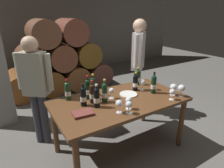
{
  "coord_description": "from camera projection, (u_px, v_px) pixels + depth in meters",
  "views": [
    {
      "loc": [
        -1.23,
        -1.8,
        1.8
      ],
      "look_at": [
        0.0,
        0.2,
        0.91
      ],
      "focal_mm": 30.08,
      "sensor_mm": 36.0,
      "label": 1
    }
  ],
  "objects": [
    {
      "name": "wine_bottle_4",
      "position": [
        138.0,
        77.0,
        2.88
      ],
      "size": [
        0.07,
        0.07,
        0.28
      ],
      "color": "#19381E",
      "rests_on": "dining_table"
    },
    {
      "name": "wine_bottle_6",
      "position": [
        83.0,
        96.0,
        2.21
      ],
      "size": [
        0.07,
        0.07,
        0.28
      ],
      "color": "black",
      "rests_on": "dining_table"
    },
    {
      "name": "wine_glass_3",
      "position": [
        182.0,
        88.0,
        2.47
      ],
      "size": [
        0.09,
        0.09,
        0.16
      ],
      "color": "white",
      "rests_on": "dining_table"
    },
    {
      "name": "ground_plane",
      "position": [
        119.0,
        148.0,
        2.68
      ],
      "size": [
        14.0,
        14.0,
        0.0
      ],
      "primitive_type": "plane",
      "color": "#66635E"
    },
    {
      "name": "wine_bottle_2",
      "position": [
        88.0,
        89.0,
        2.39
      ],
      "size": [
        0.07,
        0.07,
        0.32
      ],
      "color": "black",
      "rests_on": "dining_table"
    },
    {
      "name": "cellar_back_wall",
      "position": [
        41.0,
        28.0,
        5.52
      ],
      "size": [
        10.0,
        0.24,
        2.8
      ],
      "primitive_type": "cube",
      "color": "gray",
      "rests_on": "ground_plane"
    },
    {
      "name": "taster_seated_left",
      "position": [
        36.0,
        84.0,
        2.49
      ],
      "size": [
        0.4,
        0.34,
        1.54
      ],
      "color": "#383842",
      "rests_on": "ground_plane"
    },
    {
      "name": "barrel_stack",
      "position": [
        60.0,
        61.0,
        4.49
      ],
      "size": [
        2.49,
        0.9,
        1.69
      ],
      "color": "brown",
      "rests_on": "ground_plane"
    },
    {
      "name": "wine_glass_6",
      "position": [
        112.0,
        91.0,
        2.41
      ],
      "size": [
        0.07,
        0.07,
        0.14
      ],
      "color": "white",
      "rests_on": "dining_table"
    },
    {
      "name": "wine_bottle_0",
      "position": [
        68.0,
        91.0,
        2.36
      ],
      "size": [
        0.07,
        0.07,
        0.28
      ],
      "color": "#19381E",
      "rests_on": "dining_table"
    },
    {
      "name": "dining_table",
      "position": [
        120.0,
        106.0,
        2.44
      ],
      "size": [
        1.7,
        0.9,
        0.76
      ],
      "color": "brown",
      "rests_on": "ground_plane"
    },
    {
      "name": "sommelier_presenting",
      "position": [
        138.0,
        58.0,
        3.34
      ],
      "size": [
        0.4,
        0.35,
        1.72
      ],
      "color": "#383842",
      "rests_on": "ground_plane"
    },
    {
      "name": "wine_glass_8",
      "position": [
        129.0,
        105.0,
        2.04
      ],
      "size": [
        0.07,
        0.07,
        0.15
      ],
      "color": "white",
      "rests_on": "dining_table"
    },
    {
      "name": "wine_bottle_9",
      "position": [
        154.0,
        84.0,
        2.57
      ],
      "size": [
        0.07,
        0.07,
        0.3
      ],
      "color": "black",
      "rests_on": "dining_table"
    },
    {
      "name": "wine_glass_7",
      "position": [
        129.0,
        101.0,
        2.13
      ],
      "size": [
        0.07,
        0.07,
        0.15
      ],
      "color": "white",
      "rests_on": "dining_table"
    },
    {
      "name": "tasting_notebook",
      "position": [
        83.0,
        113.0,
        2.05
      ],
      "size": [
        0.24,
        0.18,
        0.03
      ],
      "primitive_type": "cube",
      "rotation": [
        0.0,
        0.0,
        -0.1
      ],
      "color": "brown",
      "rests_on": "dining_table"
    },
    {
      "name": "wine_glass_2",
      "position": [
        173.0,
        87.0,
        2.49
      ],
      "size": [
        0.09,
        0.09,
        0.16
      ],
      "color": "white",
      "rests_on": "dining_table"
    },
    {
      "name": "wine_bottle_3",
      "position": [
        97.0,
        97.0,
        2.17
      ],
      "size": [
        0.07,
        0.07,
        0.29
      ],
      "color": "black",
      "rests_on": "dining_table"
    },
    {
      "name": "wine_bottle_5",
      "position": [
        105.0,
        92.0,
        2.3
      ],
      "size": [
        0.07,
        0.07,
        0.3
      ],
      "color": "#19381E",
      "rests_on": "dining_table"
    },
    {
      "name": "wine_bottle_1",
      "position": [
        92.0,
        93.0,
        2.28
      ],
      "size": [
        0.07,
        0.07,
        0.29
      ],
      "color": "black",
      "rests_on": "dining_table"
    },
    {
      "name": "wine_bottle_8",
      "position": [
        93.0,
        86.0,
        2.5
      ],
      "size": [
        0.07,
        0.07,
        0.3
      ],
      "color": "black",
      "rests_on": "dining_table"
    },
    {
      "name": "wine_glass_4",
      "position": [
        153.0,
        83.0,
        2.68
      ],
      "size": [
        0.07,
        0.07,
        0.15
      ],
      "color": "white",
      "rests_on": "dining_table"
    },
    {
      "name": "serving_plate",
      "position": [
        128.0,
        94.0,
        2.55
      ],
      "size": [
        0.24,
        0.24,
        0.01
      ],
      "primitive_type": "cylinder",
      "color": "white",
      "rests_on": "dining_table"
    },
    {
      "name": "wine_glass_1",
      "position": [
        142.0,
        83.0,
        2.66
      ],
      "size": [
        0.09,
        0.09,
        0.16
      ],
      "color": "white",
      "rests_on": "dining_table"
    },
    {
      "name": "wine_glass_5",
      "position": [
        172.0,
        92.0,
        2.37
      ],
      "size": [
        0.07,
        0.07,
        0.15
      ],
      "color": "white",
      "rests_on": "dining_table"
    },
    {
      "name": "wine_glass_0",
      "position": [
        119.0,
        104.0,
        2.05
      ],
      "size": [
        0.08,
        0.08,
        0.16
      ],
      "color": "white",
      "rests_on": "dining_table"
    },
    {
      "name": "wine_bottle_7",
      "position": [
        135.0,
        82.0,
        2.66
      ],
      "size": [
        0.07,
        0.07,
        0.27
      ],
      "color": "black",
      "rests_on": "dining_table"
    }
  ]
}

